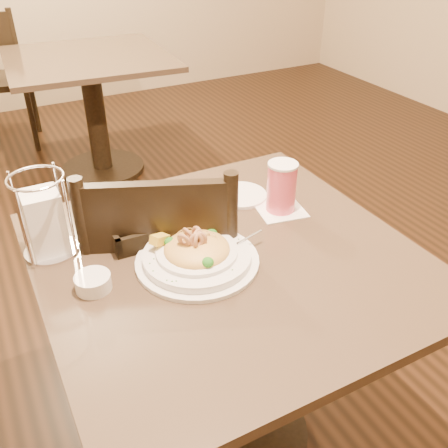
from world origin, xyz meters
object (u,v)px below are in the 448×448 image
pasta_bowl (197,254)px  napkin_caddy (45,221)px  dining_chair_near (166,284)px  main_table (227,323)px  side_plate (240,195)px  background_table (93,95)px  bread_basket (145,228)px  butter_ramekin (93,282)px  drink_glass (282,187)px

pasta_bowl → napkin_caddy: napkin_caddy is taller
dining_chair_near → napkin_caddy: bearing=24.7°
main_table → side_plate: bearing=54.5°
background_table → side_plate: size_ratio=6.15×
bread_basket → napkin_caddy: bearing=170.9°
pasta_bowl → side_plate: (0.25, 0.23, -0.02)m
main_table → pasta_bowl: (-0.08, 0.01, 0.26)m
dining_chair_near → butter_ramekin: 0.40m
main_table → butter_ramekin: (-0.33, 0.03, 0.25)m
background_table → drink_glass: 1.96m
napkin_caddy → side_plate: napkin_caddy is taller
dining_chair_near → bread_basket: (-0.06, -0.05, 0.25)m
dining_chair_near → pasta_bowl: size_ratio=2.80×
dining_chair_near → butter_ramekin: dining_chair_near is taller
drink_glass → napkin_caddy: bearing=171.0°
dining_chair_near → napkin_caddy: (-0.30, -0.01, 0.32)m
main_table → background_table: (0.19, 2.06, 0.00)m
bread_basket → side_plate: (0.32, 0.06, -0.01)m
background_table → drink_glass: bearing=-88.8°
background_table → pasta_bowl: 2.09m
background_table → main_table: bearing=-95.3°
main_table → napkin_caddy: (-0.38, 0.22, 0.32)m
pasta_bowl → side_plate: 0.34m
main_table → side_plate: side_plate is taller
bread_basket → butter_ramekin: 0.24m
pasta_bowl → drink_glass: (0.31, 0.12, 0.04)m
pasta_bowl → butter_ramekin: pasta_bowl is taller
drink_glass → butter_ramekin: drink_glass is taller
dining_chair_near → napkin_caddy: 0.43m
butter_ramekin → drink_glass: bearing=9.5°
napkin_caddy → butter_ramekin: 0.21m
drink_glass → background_table: bearing=91.2°
pasta_bowl → drink_glass: drink_glass is taller
pasta_bowl → butter_ramekin: size_ratio=4.07×
napkin_caddy → side_plate: 0.56m
main_table → napkin_caddy: size_ratio=4.26×
bread_basket → side_plate: bearing=10.3°
drink_glass → side_plate: 0.15m
dining_chair_near → butter_ramekin: (-0.24, -0.20, 0.25)m
main_table → background_table: bearing=84.7°
main_table → bread_basket: (-0.15, 0.18, 0.25)m
napkin_caddy → side_plate: (0.55, 0.02, -0.09)m
side_plate → butter_ramekin: 0.54m
napkin_caddy → butter_ramekin: size_ratio=2.59×
drink_glass → napkin_caddy: size_ratio=0.71×
pasta_bowl → butter_ramekin: 0.25m
drink_glass → pasta_bowl: bearing=-159.9°
bread_basket → napkin_caddy: napkin_caddy is taller
main_table → drink_glass: bearing=27.6°
napkin_caddy → dining_chair_near: bearing=1.5°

